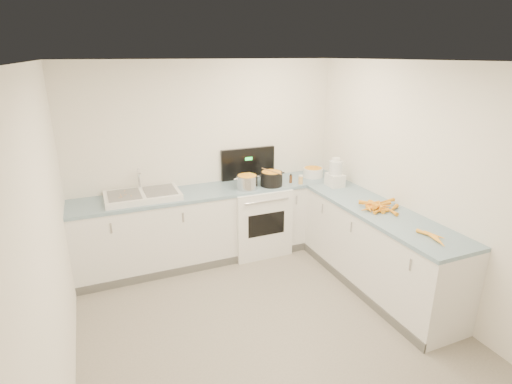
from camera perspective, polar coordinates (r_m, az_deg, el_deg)
name	(u,v)px	position (r m, az deg, el deg)	size (l,w,h in m)	color
floor	(271,332)	(4.11, 2.21, -19.38)	(3.50, 4.00, 0.00)	gray
ceiling	(276,62)	(3.21, 2.80, 18.12)	(3.50, 4.00, 0.00)	white
wall_back	(208,160)	(5.26, -6.85, 4.61)	(3.50, 2.50, 0.00)	white
wall_front	(470,374)	(2.10, 28.27, -21.91)	(3.50, 2.50, 0.00)	white
wall_left	(49,249)	(3.20, -27.43, -7.23)	(4.00, 2.50, 0.00)	white
wall_right	(427,188)	(4.46, 23.26, 0.52)	(4.00, 2.50, 0.00)	white
counter_back	(217,223)	(5.24, -5.59, -4.43)	(3.50, 0.62, 0.94)	white
counter_right	(377,249)	(4.76, 16.90, -7.77)	(0.62, 2.20, 0.94)	white
stove	(256,217)	(5.39, 0.04, -3.57)	(0.76, 0.65, 1.36)	white
sink	(143,195)	(4.89, -15.90, -0.46)	(0.86, 0.52, 0.31)	white
steel_pot	(247,183)	(5.03, -1.28, 1.31)	(0.27, 0.27, 0.19)	silver
black_pot	(271,179)	(5.16, 2.22, 1.80)	(0.28, 0.28, 0.20)	black
wooden_spoon	(272,171)	(5.12, 2.24, 2.99)	(0.02, 0.02, 0.37)	#AD7A47
mixing_bowl	(313,172)	(5.59, 8.13, 2.80)	(0.27, 0.27, 0.13)	white
extract_bottle	(291,179)	(5.29, 4.98, 1.85)	(0.04, 0.04, 0.10)	#593319
spice_jar	(301,180)	(5.26, 6.40, 1.70)	(0.06, 0.06, 0.10)	#E5B266
food_processor	(335,174)	(5.21, 11.27, 2.53)	(0.19, 0.23, 0.37)	white
carrot_pile	(379,206)	(4.58, 17.20, -1.97)	(0.49, 0.44, 0.08)	orange
peeled_carrots	(434,237)	(4.04, 24.03, -5.92)	(0.17, 0.37, 0.04)	#FFA326
peelings	(123,195)	(4.86, -18.42, -0.34)	(0.23, 0.25, 0.01)	tan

